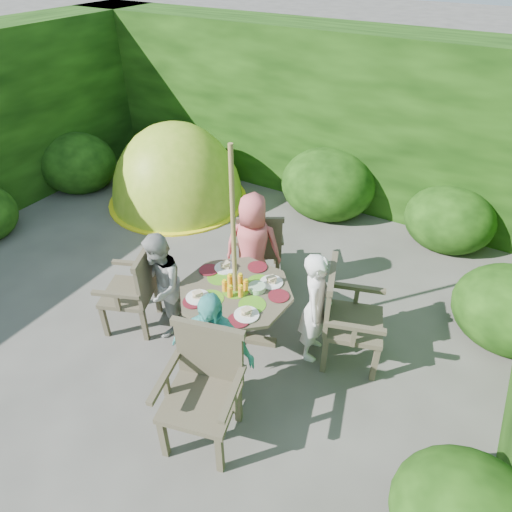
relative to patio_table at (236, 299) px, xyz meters
The scene contains 13 objects.
ground 1.11m from the patio_table, 163.29° to the right, with size 60.00×60.00×0.00m, color #4B4842.
hedge_enclosure 1.56m from the patio_table, 130.84° to the left, with size 9.00×9.00×2.50m.
patio_table is the anchor object (origin of this frame).
parasol_pole 0.53m from the patio_table, 148.76° to the right, with size 0.04×0.04×2.20m, color olive.
garden_chair_right 1.08m from the patio_table, 18.43° to the left, with size 0.71×0.76×1.04m.
garden_chair_left 1.10m from the patio_table, 161.83° to the right, with size 0.68×0.72×0.95m.
garden_chair_back 1.10m from the patio_table, 107.69° to the left, with size 0.72×0.70×0.92m.
garden_chair_front 1.09m from the patio_table, 71.45° to the right, with size 0.74×0.69×1.04m.
child_right 0.80m from the patio_table, 18.37° to the left, with size 0.44×0.29×1.22m, color white.
child_left 0.80m from the patio_table, 161.50° to the right, with size 0.58×0.45×1.19m, color #9B9B96.
child_back 0.80m from the patio_table, 108.72° to the left, with size 0.64×0.42×1.31m, color #D7595C.
child_front 0.80m from the patio_table, 71.85° to the right, with size 0.76×0.31×1.29m, color #54C4BD.
dome_tent 3.31m from the patio_table, 139.63° to the left, with size 2.33×2.33×2.52m.
Camera 1 is at (2.84, -2.60, 3.58)m, focal length 32.00 mm.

